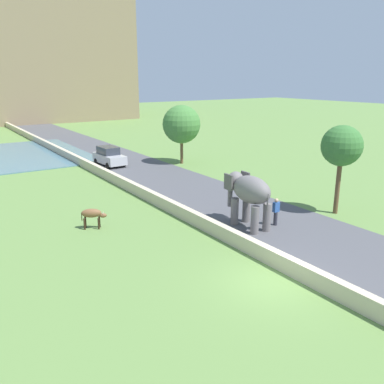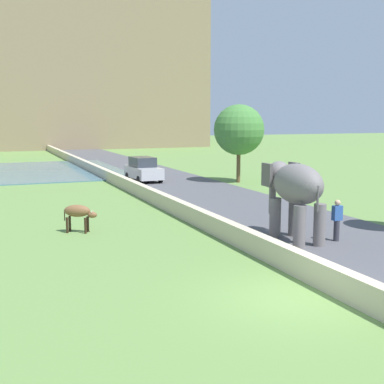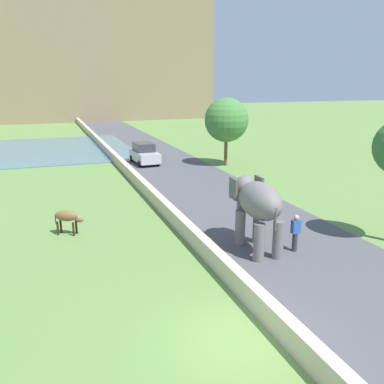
% 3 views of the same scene
% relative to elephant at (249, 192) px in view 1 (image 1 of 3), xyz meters
% --- Properties ---
extents(ground_plane, '(220.00, 220.00, 0.00)m').
position_rel_elephant_xyz_m(ground_plane, '(-3.43, -5.37, -2.04)').
color(ground_plane, '#608442').
extents(road_surface, '(7.00, 120.00, 0.06)m').
position_rel_elephant_xyz_m(road_surface, '(1.57, 14.63, -2.01)').
color(road_surface, '#4C4C51').
rests_on(road_surface, ground).
extents(barrier_wall, '(0.40, 110.00, 0.76)m').
position_rel_elephant_xyz_m(barrier_wall, '(-2.23, 12.63, -1.66)').
color(barrier_wall, beige).
rests_on(barrier_wall, ground).
extents(elephant, '(1.49, 3.48, 2.99)m').
position_rel_elephant_xyz_m(elephant, '(0.00, 0.00, 0.00)').
color(elephant, slate).
rests_on(elephant, ground).
extents(person_beside_elephant, '(0.36, 0.22, 1.63)m').
position_rel_elephant_xyz_m(person_beside_elephant, '(1.43, -0.74, -1.16)').
color(person_beside_elephant, '#33333D').
rests_on(person_beside_elephant, ground).
extents(car_silver, '(1.95, 4.08, 1.80)m').
position_rel_elephant_xyz_m(car_silver, '(-0.01, 19.70, -1.14)').
color(car_silver, '#B7B7BC').
rests_on(car_silver, ground).
extents(cow_brown, '(1.37, 0.97, 1.15)m').
position_rel_elephant_xyz_m(cow_brown, '(-7.28, 4.61, -1.20)').
color(cow_brown, brown).
rests_on(cow_brown, ground).
extents(tree_near, '(2.44, 2.44, 5.43)m').
position_rel_elephant_xyz_m(tree_near, '(6.14, -1.17, 2.13)').
color(tree_near, brown).
rests_on(tree_near, ground).
extents(tree_mid, '(3.61, 3.61, 5.59)m').
position_rel_elephant_xyz_m(tree_mid, '(6.25, 16.78, 1.74)').
color(tree_mid, brown).
rests_on(tree_mid, ground).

